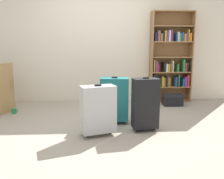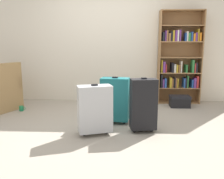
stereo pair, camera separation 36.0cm
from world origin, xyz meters
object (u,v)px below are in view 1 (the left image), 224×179
Objects in this scene: bookshelf at (170,59)px; suitcase_black at (145,103)px; suitcase_silver at (98,109)px; suitcase_teal at (115,99)px; storage_box at (172,100)px; mug at (14,111)px.

suitcase_black is (-0.89, -1.80, -0.53)m from bookshelf.
suitcase_teal is (0.26, 0.52, 0.02)m from suitcase_silver.
suitcase_black reaches higher than storage_box.
bookshelf reaches higher than storage_box.
suitcase_black is 0.56m from suitcase_teal.
bookshelf reaches higher than suitcase_black.
bookshelf is at bearing 63.66° from suitcase_black.
mug is at bearing 161.23° from suitcase_teal.
suitcase_silver is at bearing -116.79° from suitcase_teal.
suitcase_black is at bearing -116.34° from bookshelf.
suitcase_black is 1.06× the size of suitcase_teal.
suitcase_black is at bearing 11.20° from suitcase_silver.
storage_box is at bearing 58.85° from suitcase_black.
suitcase_teal is (-0.41, 0.38, -0.02)m from suitcase_black.
suitcase_black is (-0.85, -1.41, 0.28)m from storage_box.
suitcase_silver is at bearing -36.35° from mug.
storage_box is 2.19m from suitcase_silver.
bookshelf is 2.59× the size of suitcase_teal.
mug is 0.15× the size of suitcase_black.
suitcase_teal is at bearing -140.81° from storage_box.
suitcase_silver is (-1.56, -1.93, -0.57)m from bookshelf.
bookshelf is at bearing 47.44° from suitcase_teal.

